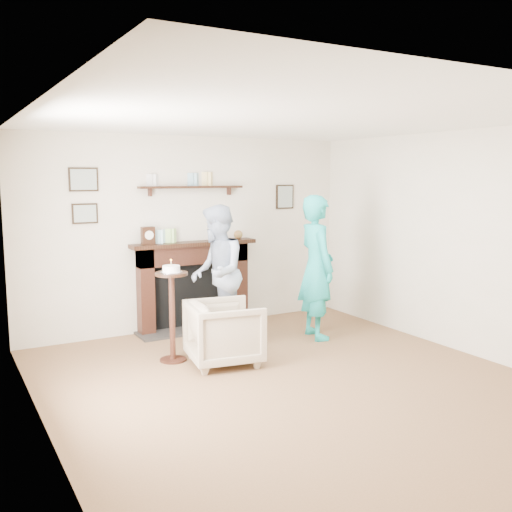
{
  "coord_description": "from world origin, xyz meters",
  "views": [
    {
      "loc": [
        -2.91,
        -4.39,
        1.98
      ],
      "look_at": [
        0.08,
        0.9,
        1.14
      ],
      "focal_mm": 40.0,
      "sensor_mm": 36.0,
      "label": 1
    }
  ],
  "objects_px": {
    "armchair": "(224,363)",
    "man": "(217,339)",
    "pedestal_table": "(172,299)",
    "woman": "(315,337)"
  },
  "relations": [
    {
      "from": "man",
      "to": "pedestal_table",
      "type": "bearing_deg",
      "value": -32.07
    },
    {
      "from": "man",
      "to": "pedestal_table",
      "type": "distance_m",
      "value": 1.15
    },
    {
      "from": "man",
      "to": "pedestal_table",
      "type": "relative_size",
      "value": 1.48
    },
    {
      "from": "woman",
      "to": "pedestal_table",
      "type": "xyz_separation_m",
      "value": [
        -1.89,
        0.01,
        0.69
      ]
    },
    {
      "from": "woman",
      "to": "pedestal_table",
      "type": "height_order",
      "value": "pedestal_table"
    },
    {
      "from": "woman",
      "to": "armchair",
      "type": "bearing_deg",
      "value": 113.2
    },
    {
      "from": "armchair",
      "to": "woman",
      "type": "height_order",
      "value": "woman"
    },
    {
      "from": "armchair",
      "to": "man",
      "type": "bearing_deg",
      "value": -11.57
    },
    {
      "from": "armchair",
      "to": "pedestal_table",
      "type": "height_order",
      "value": "pedestal_table"
    },
    {
      "from": "armchair",
      "to": "man",
      "type": "distance_m",
      "value": 0.92
    }
  ]
}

